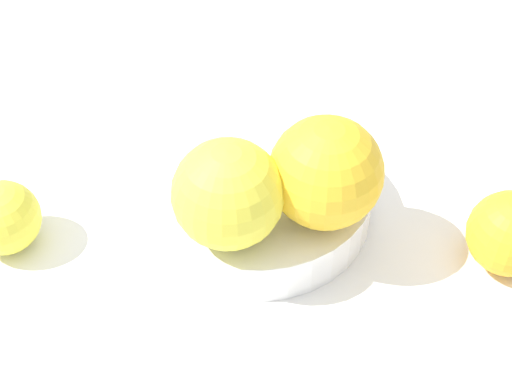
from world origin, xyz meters
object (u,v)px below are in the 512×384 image
Objects in this scene: fruit_bowl at (256,196)px; orange_loose_0 at (3,218)px; orange_loose_1 at (510,233)px; orange_in_bowl_0 at (326,173)px; orange_in_bowl_1 at (226,194)px.

orange_loose_0 reaches higher than fruit_bowl.
orange_loose_1 is (-11.20, 38.52, 0.36)cm from orange_loose_0.
orange_loose_0 is at bearing -73.78° from orange_loose_1.
fruit_bowl is 3.20× the size of orange_loose_0.
orange_in_bowl_0 reaches higher than orange_loose_0.
orange_loose_0 is 40.12cm from orange_loose_1.
orange_loose_0 is 0.89× the size of orange_loose_1.
fruit_bowl is at bearing 178.71° from orange_in_bowl_1.
orange_loose_0 is at bearing -60.79° from fruit_bowl.
orange_in_bowl_0 is 26.04cm from orange_loose_0.
orange_in_bowl_0 is 1.45× the size of orange_loose_0.
fruit_bowl is 2.86× the size of orange_loose_1.
orange_in_bowl_1 is at bearing 101.89° from orange_loose_0.
orange_in_bowl_0 is 7.72cm from orange_in_bowl_1.
orange_in_bowl_0 is 1.29× the size of orange_loose_1.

